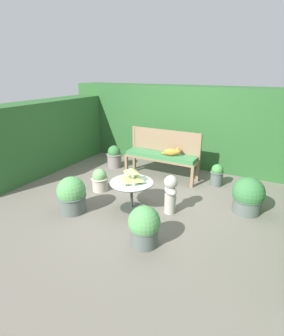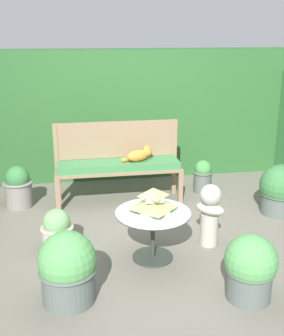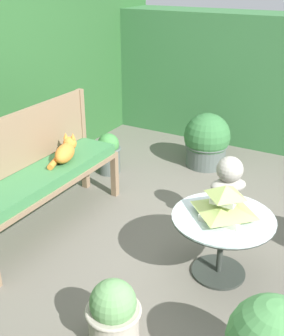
# 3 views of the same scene
# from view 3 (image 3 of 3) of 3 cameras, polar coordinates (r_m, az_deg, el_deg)

# --- Properties ---
(ground) EXTENTS (30.00, 30.00, 0.00)m
(ground) POSITION_cam_3_polar(r_m,az_deg,el_deg) (3.53, 1.97, -11.13)
(ground) COLOR #666056
(foliage_hedge_right) EXTENTS (0.70, 3.50, 1.63)m
(foliage_hedge_right) POSITION_cam_3_polar(r_m,az_deg,el_deg) (5.71, 14.50, 11.56)
(foliage_hedge_right) COLOR #38703D
(foliage_hedge_right) RESTS_ON ground
(garden_bench) EXTENTS (1.65, 0.43, 0.56)m
(garden_bench) POSITION_cam_3_polar(r_m,az_deg,el_deg) (3.67, -13.05, -1.57)
(garden_bench) COLOR #7F664C
(garden_bench) RESTS_ON ground
(bench_backrest) EXTENTS (1.65, 0.06, 1.05)m
(bench_backrest) POSITION_cam_3_polar(r_m,az_deg,el_deg) (3.69, -15.72, 2.99)
(bench_backrest) COLOR #7F664C
(bench_backrest) RESTS_ON ground
(cat) EXTENTS (0.42, 0.25, 0.21)m
(cat) POSITION_cam_3_polar(r_m,az_deg,el_deg) (3.77, -10.34, 2.25)
(cat) COLOR orange
(cat) RESTS_ON garden_bench
(patio_table) EXTENTS (0.74, 0.74, 0.50)m
(patio_table) POSITION_cam_3_polar(r_m,az_deg,el_deg) (3.13, 10.82, -8.13)
(patio_table) COLOR #2D332D
(patio_table) RESTS_ON ground
(pagoda_birdhouse) EXTENTS (0.37, 0.37, 0.25)m
(pagoda_birdhouse) POSITION_cam_3_polar(r_m,az_deg,el_deg) (3.02, 11.15, -4.76)
(pagoda_birdhouse) COLOR silver
(pagoda_birdhouse) RESTS_ON patio_table
(garden_bust) EXTENTS (0.35, 0.36, 0.68)m
(garden_bust) POSITION_cam_3_polar(r_m,az_deg,el_deg) (3.72, 11.56, -2.83)
(garden_bust) COLOR #A39E93
(garden_bust) RESTS_ON ground
(potted_plant_hedge_corner) EXTENTS (0.53, 0.53, 0.63)m
(potted_plant_hedge_corner) POSITION_cam_3_polar(r_m,az_deg,el_deg) (4.92, 8.76, 3.60)
(potted_plant_hedge_corner) COLOR #4C5651
(potted_plant_hedge_corner) RESTS_ON ground
(potted_plant_table_near) EXTENTS (0.29, 0.29, 0.46)m
(potted_plant_table_near) POSITION_cam_3_polar(r_m,az_deg,el_deg) (4.73, -4.54, 2.04)
(potted_plant_table_near) COLOR #4C5651
(potted_plant_table_near) RESTS_ON ground
(potted_plant_path_edge) EXTENTS (0.34, 0.34, 0.46)m
(potted_plant_path_edge) POSITION_cam_3_polar(r_m,az_deg,el_deg) (2.68, -3.88, -19.16)
(potted_plant_path_edge) COLOR #ADA393
(potted_plant_path_edge) RESTS_ON ground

